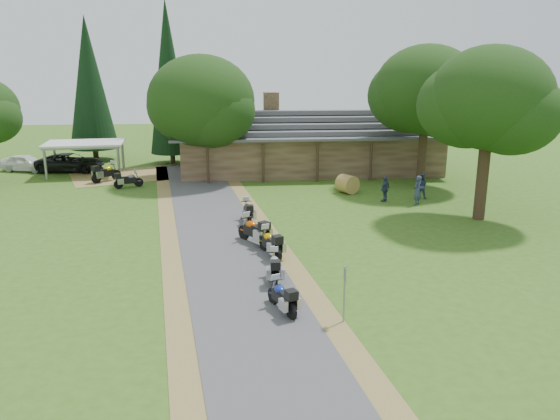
{
  "coord_description": "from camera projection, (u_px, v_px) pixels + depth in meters",
  "views": [
    {
      "loc": [
        -0.17,
        -19.64,
        8.57
      ],
      "look_at": [
        2.05,
        5.85,
        1.6
      ],
      "focal_mm": 35.0,
      "sensor_mm": 36.0,
      "label": 1
    }
  ],
  "objects": [
    {
      "name": "car_white_sedan",
      "position": [
        25.0,
        161.0,
        43.96
      ],
      "size": [
        3.59,
        5.55,
        1.71
      ],
      "primitive_type": "imported",
      "rotation": [
        0.0,
        0.0,
        1.27
      ],
      "color": "white",
      "rests_on": "ground"
    },
    {
      "name": "motorcycle_carport_a",
      "position": [
        106.0,
        172.0,
        40.19
      ],
      "size": [
        1.98,
        2.01,
        1.45
      ],
      "primitive_type": null,
      "rotation": [
        0.0,
        0.0,
        0.8
      ],
      "color": "#C2BF0A",
      "rests_on": "ground"
    },
    {
      "name": "hay_bale",
      "position": [
        347.0,
        184.0,
        36.66
      ],
      "size": [
        1.63,
        1.59,
        1.24
      ],
      "primitive_type": "cylinder",
      "rotation": [
        1.57,
        0.0,
        0.5
      ],
      "color": "olive",
      "rests_on": "ground"
    },
    {
      "name": "lodge",
      "position": [
        309.0,
        140.0,
        44.07
      ],
      "size": [
        21.4,
        9.4,
        4.9
      ],
      "primitive_type": null,
      "color": "brown",
      "rests_on": "ground"
    },
    {
      "name": "motorcycle_row_e",
      "position": [
        248.0,
        211.0,
        30.01
      ],
      "size": [
        0.82,
        1.94,
        1.29
      ],
      "primitive_type": null,
      "rotation": [
        0.0,
        0.0,
        1.68
      ],
      "color": "black",
      "rests_on": "ground"
    },
    {
      "name": "cedar_far",
      "position": [
        90.0,
        89.0,
        47.48
      ],
      "size": [
        4.18,
        4.18,
        12.47
      ],
      "primitive_type": "cone",
      "color": "black",
      "rests_on": "ground"
    },
    {
      "name": "ground",
      "position": [
        241.0,
        290.0,
        21.14
      ],
      "size": [
        120.0,
        120.0,
        0.0
      ],
      "primitive_type": "plane",
      "color": "#385818",
      "rests_on": "ground"
    },
    {
      "name": "driveway",
      "position": [
        228.0,
        256.0,
        24.95
      ],
      "size": [
        51.95,
        51.95,
        0.0
      ],
      "primitive_type": "plane",
      "rotation": [
        0.0,
        0.0,
        0.14
      ],
      "color": "#424245",
      "rests_on": "ground"
    },
    {
      "name": "person_c",
      "position": [
        385.0,
        187.0,
        34.34
      ],
      "size": [
        0.66,
        0.66,
        1.91
      ],
      "primitive_type": "imported",
      "rotation": [
        0.0,
        0.0,
        3.95
      ],
      "color": "#333E5F",
      "rests_on": "ground"
    },
    {
      "name": "carport",
      "position": [
        86.0,
        158.0,
        42.61
      ],
      "size": [
        6.21,
        4.44,
        2.54
      ],
      "primitive_type": null,
      "rotation": [
        0.0,
        0.0,
        0.09
      ],
      "color": "silver",
      "rests_on": "ground"
    },
    {
      "name": "motorcycle_row_b",
      "position": [
        275.0,
        266.0,
        21.97
      ],
      "size": [
        0.65,
        1.84,
        1.25
      ],
      "primitive_type": null,
      "rotation": [
        0.0,
        0.0,
        1.54
      ],
      "color": "#9C9FA2",
      "rests_on": "ground"
    },
    {
      "name": "sign_post",
      "position": [
        344.0,
        295.0,
        18.32
      ],
      "size": [
        0.36,
        0.06,
        2.01
      ],
      "primitive_type": null,
      "color": "gray",
      "rests_on": "ground"
    },
    {
      "name": "motorcycle_row_a",
      "position": [
        282.0,
        295.0,
        19.23
      ],
      "size": [
        1.21,
        1.85,
        1.21
      ],
      "primitive_type": null,
      "rotation": [
        0.0,
        0.0,
        1.96
      ],
      "color": "navy",
      "rests_on": "ground"
    },
    {
      "name": "motorcycle_row_d",
      "position": [
        254.0,
        229.0,
        26.41
      ],
      "size": [
        1.77,
        2.14,
        1.45
      ],
      "primitive_type": null,
      "rotation": [
        0.0,
        0.0,
        2.17
      ],
      "color": "#CB4E08",
      "rests_on": "ground"
    },
    {
      "name": "cedar_near",
      "position": [
        169.0,
        83.0,
        45.85
      ],
      "size": [
        3.62,
        3.62,
        13.64
      ],
      "primitive_type": "cone",
      "color": "black",
      "rests_on": "ground"
    },
    {
      "name": "oak_driveway",
      "position": [
        488.0,
        122.0,
        29.38
      ],
      "size": [
        6.53,
        6.53,
        10.83
      ],
      "primitive_type": null,
      "color": "black",
      "rests_on": "ground"
    },
    {
      "name": "oak_lodge_right",
      "position": [
        425.0,
        109.0,
        37.74
      ],
      "size": [
        7.21,
        7.21,
        10.83
      ],
      "primitive_type": null,
      "color": "black",
      "rests_on": "ground"
    },
    {
      "name": "car_dark_suv",
      "position": [
        70.0,
        158.0,
        43.78
      ],
      "size": [
        3.09,
        5.98,
        2.2
      ],
      "primitive_type": "imported",
      "rotation": [
        0.0,
        0.0,
        1.45
      ],
      "color": "black",
      "rests_on": "ground"
    },
    {
      "name": "oak_lodge_left",
      "position": [
        202.0,
        116.0,
        39.91
      ],
      "size": [
        7.8,
        7.8,
        9.4
      ],
      "primitive_type": null,
      "color": "black",
      "rests_on": "ground"
    },
    {
      "name": "person_b",
      "position": [
        421.0,
        183.0,
        35.14
      ],
      "size": [
        0.66,
        0.56,
        1.97
      ],
      "primitive_type": "imported",
      "rotation": [
        0.0,
        0.0,
        2.81
      ],
      "color": "#333E5F",
      "rests_on": "ground"
    },
    {
      "name": "motorcycle_row_c",
      "position": [
        270.0,
        242.0,
        24.75
      ],
      "size": [
        1.28,
        2.06,
        1.34
      ],
      "primitive_type": null,
      "rotation": [
        0.0,
        0.0,
        1.92
      ],
      "color": "#DC9B00",
      "rests_on": "ground"
    },
    {
      "name": "motorcycle_carport_b",
      "position": [
        128.0,
        179.0,
        38.21
      ],
      "size": [
        1.89,
        1.31,
        1.24
      ],
      "primitive_type": null,
      "rotation": [
        0.0,
        0.0,
        0.44
      ],
      "color": "slate",
      "rests_on": "ground"
    },
    {
      "name": "person_a",
      "position": [
        417.0,
        188.0,
        33.5
      ],
      "size": [
        0.75,
        0.74,
        2.16
      ],
      "primitive_type": "imported",
      "rotation": [
        0.0,
        0.0,
        3.92
      ],
      "color": "#333E5F",
      "rests_on": "ground"
    }
  ]
}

